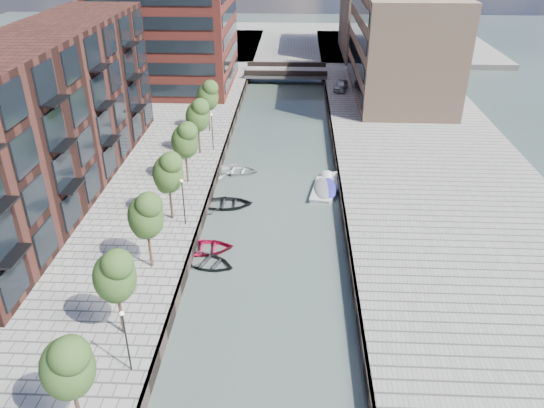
# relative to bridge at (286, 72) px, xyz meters

# --- Properties ---
(water) EXTENTS (300.00, 300.00, 0.00)m
(water) POSITION_rel_bridge_xyz_m (0.00, -32.00, -1.39)
(water) COLOR #38473F
(water) RESTS_ON ground
(quay_right) EXTENTS (20.00, 140.00, 1.00)m
(quay_right) POSITION_rel_bridge_xyz_m (16.00, -32.00, -0.89)
(quay_right) COLOR gray
(quay_right) RESTS_ON ground
(quay_wall_left) EXTENTS (0.25, 140.00, 1.00)m
(quay_wall_left) POSITION_rel_bridge_xyz_m (-6.10, -32.00, -0.89)
(quay_wall_left) COLOR #332823
(quay_wall_left) RESTS_ON ground
(quay_wall_right) EXTENTS (0.25, 140.00, 1.00)m
(quay_wall_right) POSITION_rel_bridge_xyz_m (6.10, -32.00, -0.89)
(quay_wall_right) COLOR #332823
(quay_wall_right) RESTS_ON ground
(far_closure) EXTENTS (80.00, 40.00, 1.00)m
(far_closure) POSITION_rel_bridge_xyz_m (0.00, 28.00, -0.89)
(far_closure) COLOR gray
(far_closure) RESTS_ON ground
(apartment_block) EXTENTS (8.00, 38.00, 14.00)m
(apartment_block) POSITION_rel_bridge_xyz_m (-20.00, -42.00, 6.61)
(apartment_block) COLOR black
(apartment_block) RESTS_ON quay_left
(tan_block_near) EXTENTS (12.00, 25.00, 14.00)m
(tan_block_near) POSITION_rel_bridge_xyz_m (16.00, -10.00, 6.61)
(tan_block_near) COLOR #9F7B61
(tan_block_near) RESTS_ON quay_right
(tan_block_far) EXTENTS (12.00, 20.00, 16.00)m
(tan_block_far) POSITION_rel_bridge_xyz_m (16.00, 16.00, 7.61)
(tan_block_far) COLOR #9F7B61
(tan_block_far) RESTS_ON quay_right
(bridge) EXTENTS (13.00, 6.00, 1.30)m
(bridge) POSITION_rel_bridge_xyz_m (0.00, 0.00, 0.00)
(bridge) COLOR gray
(bridge) RESTS_ON ground
(tree_0) EXTENTS (2.50, 2.50, 5.95)m
(tree_0) POSITION_rel_bridge_xyz_m (-8.50, -68.00, 3.92)
(tree_0) COLOR #382619
(tree_0) RESTS_ON quay_left
(tree_1) EXTENTS (2.50, 2.50, 5.95)m
(tree_1) POSITION_rel_bridge_xyz_m (-8.50, -61.00, 3.92)
(tree_1) COLOR #382619
(tree_1) RESTS_ON quay_left
(tree_2) EXTENTS (2.50, 2.50, 5.95)m
(tree_2) POSITION_rel_bridge_xyz_m (-8.50, -54.00, 3.92)
(tree_2) COLOR #382619
(tree_2) RESTS_ON quay_left
(tree_3) EXTENTS (2.50, 2.50, 5.95)m
(tree_3) POSITION_rel_bridge_xyz_m (-8.50, -47.00, 3.92)
(tree_3) COLOR #382619
(tree_3) RESTS_ON quay_left
(tree_4) EXTENTS (2.50, 2.50, 5.95)m
(tree_4) POSITION_rel_bridge_xyz_m (-8.50, -40.00, 3.92)
(tree_4) COLOR #382619
(tree_4) RESTS_ON quay_left
(tree_5) EXTENTS (2.50, 2.50, 5.95)m
(tree_5) POSITION_rel_bridge_xyz_m (-8.50, -33.00, 3.92)
(tree_5) COLOR #382619
(tree_5) RESTS_ON quay_left
(tree_6) EXTENTS (2.50, 2.50, 5.95)m
(tree_6) POSITION_rel_bridge_xyz_m (-8.50, -26.00, 3.92)
(tree_6) COLOR #382619
(tree_6) RESTS_ON quay_left
(lamp_0) EXTENTS (0.24, 0.24, 4.12)m
(lamp_0) POSITION_rel_bridge_xyz_m (-7.20, -64.00, 2.12)
(lamp_0) COLOR black
(lamp_0) RESTS_ON quay_left
(lamp_1) EXTENTS (0.24, 0.24, 4.12)m
(lamp_1) POSITION_rel_bridge_xyz_m (-7.20, -48.00, 2.12)
(lamp_1) COLOR black
(lamp_1) RESTS_ON quay_left
(lamp_2) EXTENTS (0.24, 0.24, 4.12)m
(lamp_2) POSITION_rel_bridge_xyz_m (-7.20, -32.00, 2.12)
(lamp_2) COLOR black
(lamp_2) RESTS_ON quay_left
(sloop_1) EXTENTS (5.24, 4.51, 0.91)m
(sloop_1) POSITION_rel_bridge_xyz_m (-4.78, -52.29, -1.39)
(sloop_1) COLOR black
(sloop_1) RESTS_ON ground
(sloop_2) EXTENTS (5.08, 3.93, 0.97)m
(sloop_2) POSITION_rel_bridge_xyz_m (-5.29, -50.37, -1.39)
(sloop_2) COLOR #A51236
(sloop_2) RESTS_ON ground
(sloop_3) EXTENTS (5.01, 3.67, 1.01)m
(sloop_3) POSITION_rel_bridge_xyz_m (-4.43, -35.72, -1.39)
(sloop_3) COLOR silver
(sloop_3) RESTS_ON ground
(sloop_4) EXTENTS (5.12, 3.83, 1.01)m
(sloop_4) POSITION_rel_bridge_xyz_m (-4.46, -42.95, -1.39)
(sloop_4) COLOR black
(sloop_4) RESTS_ON ground
(motorboat_3) EXTENTS (3.46, 5.60, 1.77)m
(motorboat_3) POSITION_rel_bridge_xyz_m (5.17, -39.23, -1.18)
(motorboat_3) COLOR white
(motorboat_3) RESTS_ON ground
(motorboat_4) EXTENTS (2.80, 5.80, 1.85)m
(motorboat_4) POSITION_rel_bridge_xyz_m (4.59, -39.30, -1.17)
(motorboat_4) COLOR #B6B6B4
(motorboat_4) RESTS_ON ground
(car) EXTENTS (2.62, 4.53, 1.45)m
(car) POSITION_rel_bridge_xyz_m (8.23, -8.56, 0.33)
(car) COLOR #999A9D
(car) RESTS_ON quay_right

